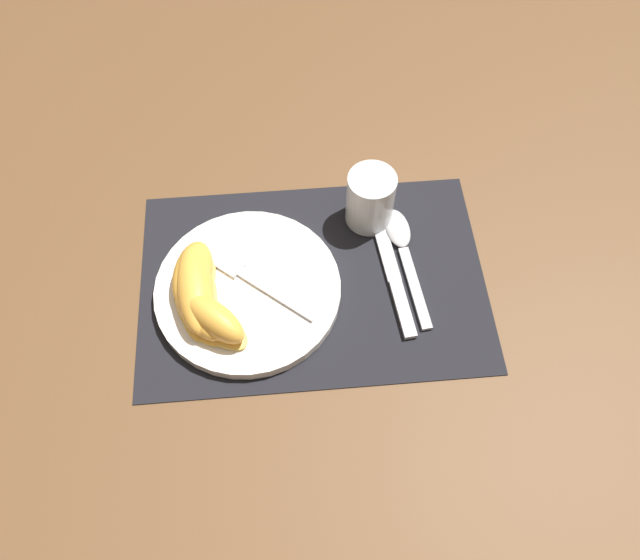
{
  "coord_description": "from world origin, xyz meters",
  "views": [
    {
      "loc": [
        -0.03,
        -0.42,
        0.73
      ],
      "look_at": [
        0.01,
        -0.01,
        0.02
      ],
      "focal_mm": 35.0,
      "sensor_mm": 36.0,
      "label": 1
    }
  ],
  "objects_px": {
    "spoon": "(402,244)",
    "citrus_wedge_3": "(214,320)",
    "plate": "(248,290)",
    "citrus_wedge_0": "(193,276)",
    "citrus_wedge_2": "(201,312)",
    "knife": "(392,272)",
    "juice_glass": "(370,201)",
    "fork": "(245,274)",
    "citrus_wedge_1": "(196,290)"
  },
  "relations": [
    {
      "from": "fork",
      "to": "citrus_wedge_3",
      "type": "xyz_separation_m",
      "value": [
        -0.04,
        -0.07,
        0.02
      ]
    },
    {
      "from": "knife",
      "to": "citrus_wedge_3",
      "type": "height_order",
      "value": "citrus_wedge_3"
    },
    {
      "from": "juice_glass",
      "to": "citrus_wedge_0",
      "type": "xyz_separation_m",
      "value": [
        -0.24,
        -0.1,
        -0.01
      ]
    },
    {
      "from": "citrus_wedge_3",
      "to": "plate",
      "type": "bearing_deg",
      "value": 52.82
    },
    {
      "from": "plate",
      "to": "juice_glass",
      "type": "xyz_separation_m",
      "value": [
        0.17,
        0.11,
        0.03
      ]
    },
    {
      "from": "spoon",
      "to": "citrus_wedge_3",
      "type": "height_order",
      "value": "citrus_wedge_3"
    },
    {
      "from": "citrus_wedge_1",
      "to": "citrus_wedge_2",
      "type": "distance_m",
      "value": 0.03
    },
    {
      "from": "citrus_wedge_1",
      "to": "citrus_wedge_2",
      "type": "xyz_separation_m",
      "value": [
        0.01,
        -0.03,
        -0.0
      ]
    },
    {
      "from": "fork",
      "to": "knife",
      "type": "bearing_deg",
      "value": -0.86
    },
    {
      "from": "spoon",
      "to": "citrus_wedge_0",
      "type": "relative_size",
      "value": 1.74
    },
    {
      "from": "spoon",
      "to": "fork",
      "type": "relative_size",
      "value": 1.17
    },
    {
      "from": "knife",
      "to": "citrus_wedge_2",
      "type": "bearing_deg",
      "value": -167.59
    },
    {
      "from": "citrus_wedge_3",
      "to": "juice_glass",
      "type": "bearing_deg",
      "value": 37.27
    },
    {
      "from": "plate",
      "to": "citrus_wedge_1",
      "type": "distance_m",
      "value": 0.07
    },
    {
      "from": "citrus_wedge_0",
      "to": "citrus_wedge_2",
      "type": "xyz_separation_m",
      "value": [
        0.01,
        -0.05,
        -0.0
      ]
    },
    {
      "from": "juice_glass",
      "to": "citrus_wedge_0",
      "type": "relative_size",
      "value": 0.78
    },
    {
      "from": "fork",
      "to": "citrus_wedge_2",
      "type": "relative_size",
      "value": 1.48
    },
    {
      "from": "juice_glass",
      "to": "fork",
      "type": "bearing_deg",
      "value": -152.57
    },
    {
      "from": "juice_glass",
      "to": "citrus_wedge_0",
      "type": "distance_m",
      "value": 0.26
    },
    {
      "from": "plate",
      "to": "spoon",
      "type": "relative_size",
      "value": 1.28
    },
    {
      "from": "juice_glass",
      "to": "plate",
      "type": "bearing_deg",
      "value": -147.82
    },
    {
      "from": "plate",
      "to": "citrus_wedge_3",
      "type": "bearing_deg",
      "value": -127.18
    },
    {
      "from": "spoon",
      "to": "juice_glass",
      "type": "bearing_deg",
      "value": 128.19
    },
    {
      "from": "citrus_wedge_1",
      "to": "citrus_wedge_3",
      "type": "height_order",
      "value": "citrus_wedge_3"
    },
    {
      "from": "spoon",
      "to": "citrus_wedge_3",
      "type": "bearing_deg",
      "value": -156.32
    },
    {
      "from": "plate",
      "to": "knife",
      "type": "relative_size",
      "value": 1.16
    },
    {
      "from": "juice_glass",
      "to": "citrus_wedge_1",
      "type": "relative_size",
      "value": 0.62
    },
    {
      "from": "knife",
      "to": "spoon",
      "type": "xyz_separation_m",
      "value": [
        0.02,
        0.04,
        0.0
      ]
    },
    {
      "from": "juice_glass",
      "to": "knife",
      "type": "xyz_separation_m",
      "value": [
        0.02,
        -0.09,
        -0.03
      ]
    },
    {
      "from": "spoon",
      "to": "citrus_wedge_1",
      "type": "height_order",
      "value": "citrus_wedge_1"
    },
    {
      "from": "juice_glass",
      "to": "spoon",
      "type": "bearing_deg",
      "value": -51.81
    },
    {
      "from": "spoon",
      "to": "citrus_wedge_1",
      "type": "xyz_separation_m",
      "value": [
        -0.28,
        -0.07,
        0.03
      ]
    },
    {
      "from": "citrus_wedge_0",
      "to": "citrus_wedge_3",
      "type": "bearing_deg",
      "value": -67.78
    },
    {
      "from": "citrus_wedge_2",
      "to": "juice_glass",
      "type": "bearing_deg",
      "value": 32.93
    },
    {
      "from": "plate",
      "to": "knife",
      "type": "bearing_deg",
      "value": 4.41
    },
    {
      "from": "juice_glass",
      "to": "citrus_wedge_2",
      "type": "height_order",
      "value": "juice_glass"
    },
    {
      "from": "juice_glass",
      "to": "citrus_wedge_2",
      "type": "distance_m",
      "value": 0.28
    },
    {
      "from": "knife",
      "to": "citrus_wedge_0",
      "type": "relative_size",
      "value": 1.92
    },
    {
      "from": "plate",
      "to": "citrus_wedge_2",
      "type": "xyz_separation_m",
      "value": [
        -0.06,
        -0.04,
        0.02
      ]
    },
    {
      "from": "citrus_wedge_0",
      "to": "citrus_wedge_2",
      "type": "height_order",
      "value": "same"
    },
    {
      "from": "knife",
      "to": "citrus_wedge_2",
      "type": "height_order",
      "value": "citrus_wedge_2"
    },
    {
      "from": "plate",
      "to": "citrus_wedge_0",
      "type": "relative_size",
      "value": 2.22
    },
    {
      "from": "plate",
      "to": "citrus_wedge_3",
      "type": "relative_size",
      "value": 2.38
    },
    {
      "from": "plate",
      "to": "citrus_wedge_3",
      "type": "distance_m",
      "value": 0.07
    },
    {
      "from": "fork",
      "to": "spoon",
      "type": "bearing_deg",
      "value": 10.43
    },
    {
      "from": "citrus_wedge_0",
      "to": "citrus_wedge_1",
      "type": "relative_size",
      "value": 0.8
    },
    {
      "from": "citrus_wedge_1",
      "to": "citrus_wedge_2",
      "type": "bearing_deg",
      "value": -77.85
    },
    {
      "from": "juice_glass",
      "to": "citrus_wedge_2",
      "type": "xyz_separation_m",
      "value": [
        -0.23,
        -0.15,
        -0.01
      ]
    },
    {
      "from": "fork",
      "to": "citrus_wedge_3",
      "type": "distance_m",
      "value": 0.08
    },
    {
      "from": "fork",
      "to": "citrus_wedge_1",
      "type": "height_order",
      "value": "citrus_wedge_1"
    }
  ]
}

